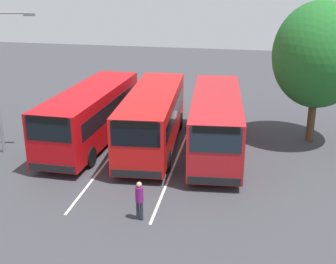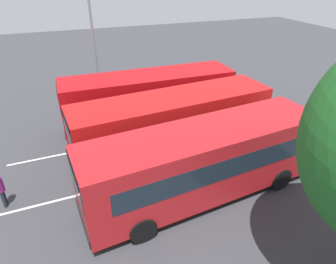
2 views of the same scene
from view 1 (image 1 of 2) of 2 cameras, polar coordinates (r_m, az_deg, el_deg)
ground_plane at (r=24.87m, az=-2.51°, el=-2.20°), size 73.50×73.50×0.00m
bus_far_left at (r=25.60m, az=-9.88°, el=2.30°), size 10.20×2.78×3.15m
bus_center_left at (r=24.70m, az=-1.97°, el=1.95°), size 10.35×3.43×3.15m
bus_center_right at (r=24.12m, az=6.18°, el=1.41°), size 10.36×3.53×3.15m
pedestrian at (r=17.57m, az=-3.69°, el=-8.41°), size 0.36×0.36×1.65m
depot_tree at (r=26.18m, az=18.73°, el=9.32°), size 5.59×5.03×7.97m
lane_stripe_outer_left at (r=25.35m, az=-6.41°, el=-1.87°), size 15.46×0.63×0.01m
lane_stripe_inner_left at (r=24.51m, az=1.52°, el=-2.51°), size 15.46×0.63×0.01m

